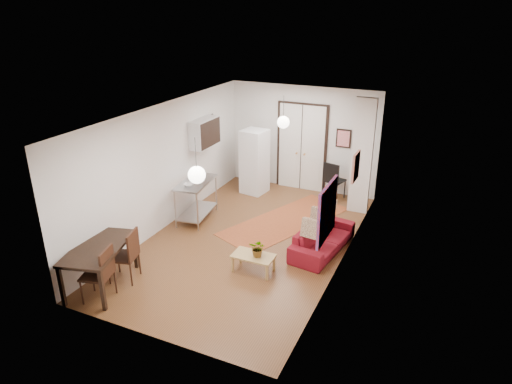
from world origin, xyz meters
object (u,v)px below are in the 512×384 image
at_px(coffee_table, 253,257).
at_px(black_side_chair, 336,176).
at_px(dining_table, 98,251).
at_px(sofa, 323,238).
at_px(kitchen_counter, 196,195).
at_px(dining_chair_far, 100,267).
at_px(dining_chair_near, 126,249).
at_px(fridge, 254,162).

height_order(coffee_table, black_side_chair, black_side_chair).
height_order(coffee_table, dining_table, dining_table).
bearing_deg(sofa, black_side_chair, 18.43).
distance_m(kitchen_counter, dining_chair_far, 3.45).
bearing_deg(sofa, kitchen_counter, 94.30).
relative_size(kitchen_counter, dining_chair_far, 1.32).
xyz_separation_m(dining_chair_near, black_side_chair, (2.58, 5.50, 0.01)).
height_order(kitchen_counter, dining_table, kitchen_counter).
bearing_deg(dining_table, dining_chair_far, -44.98).
xyz_separation_m(coffee_table, kitchen_counter, (-2.25, 1.59, 0.33)).
relative_size(kitchen_counter, dining_chair_near, 1.32).
bearing_deg(black_side_chair, coffee_table, 100.60).
bearing_deg(fridge, kitchen_counter, -96.35).
height_order(sofa, coffee_table, sofa).
xyz_separation_m(sofa, black_side_chair, (-0.54, 2.96, 0.34)).
bearing_deg(dining_chair_far, dining_chair_near, 164.57).
xyz_separation_m(sofa, dining_chair_near, (-3.12, -2.54, 0.32)).
relative_size(sofa, dining_table, 1.12).
height_order(dining_table, dining_chair_near, dining_chair_near).
xyz_separation_m(coffee_table, black_side_chair, (0.45, 4.34, 0.30)).
bearing_deg(kitchen_counter, black_side_chair, 37.53).
height_order(dining_chair_near, dining_chair_far, same).
bearing_deg(fridge, dining_table, -89.17).
bearing_deg(coffee_table, kitchen_counter, 144.71).
relative_size(sofa, coffee_table, 2.28).
bearing_deg(dining_chair_near, dining_chair_far, -15.43).
relative_size(kitchen_counter, black_side_chair, 1.30).
height_order(fridge, black_side_chair, fridge).
xyz_separation_m(sofa, kitchen_counter, (-3.24, 0.21, 0.37)).
xyz_separation_m(coffee_table, dining_chair_far, (-2.13, -1.85, 0.28)).
distance_m(dining_chair_near, black_side_chair, 6.07).
relative_size(dining_chair_far, black_side_chair, 0.99).
relative_size(dining_chair_near, dining_chair_far, 1.00).
bearing_deg(coffee_table, sofa, 54.39).
distance_m(fridge, dining_table, 5.41).
height_order(kitchen_counter, fridge, fridge).
height_order(dining_table, dining_chair_far, dining_chair_far).
bearing_deg(black_side_chair, fridge, 31.71).
distance_m(coffee_table, fridge, 4.17).
bearing_deg(dining_chair_far, fridge, 160.20).
relative_size(coffee_table, dining_chair_near, 0.80).
height_order(coffee_table, kitchen_counter, kitchen_counter).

